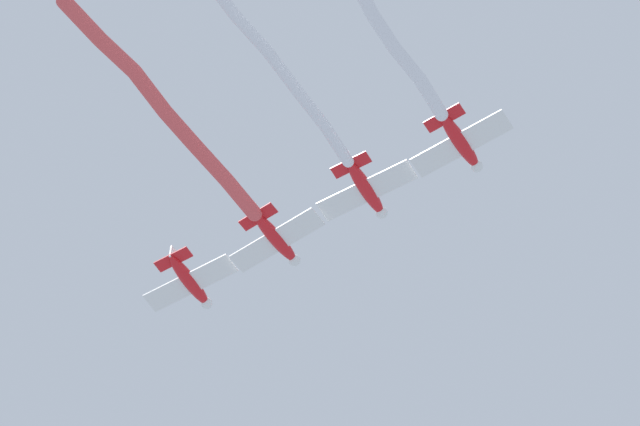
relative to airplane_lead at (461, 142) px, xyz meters
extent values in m
ellipsoid|color=red|center=(-0.06, -0.09, -0.01)|extent=(3.02, 4.25, 0.90)
sphere|color=white|center=(1.01, 1.71, -0.01)|extent=(1.05, 1.05, 0.77)
ellipsoid|color=black|center=(0.22, 0.38, 0.33)|extent=(1.08, 1.25, 0.48)
cube|color=white|center=(0.02, 0.04, -0.13)|extent=(6.27, 4.55, 0.12)
cube|color=red|center=(-1.00, -1.68, 0.07)|extent=(2.58, 2.00, 0.10)
cube|color=white|center=(-0.95, -1.61, 0.54)|extent=(0.61, 0.92, 1.24)
cylinder|color=white|center=(-1.82, -3.17, -0.02)|extent=(2.04, 2.75, 0.93)
cylinder|color=white|center=(-3.20, -5.36, 0.12)|extent=(2.25, 2.50, 1.12)
cylinder|color=white|center=(-4.56, -7.36, 0.42)|extent=(2.14, 2.45, 1.37)
sphere|color=white|center=(-1.18, -1.99, -0.06)|extent=(0.82, 0.82, 0.82)
sphere|color=white|center=(-2.45, -4.35, 0.01)|extent=(0.82, 0.82, 0.82)
sphere|color=white|center=(-3.94, -6.36, 0.23)|extent=(0.82, 0.82, 0.82)
sphere|color=white|center=(-5.18, -8.36, 0.61)|extent=(0.82, 0.82, 0.82)
ellipsoid|color=red|center=(-5.82, 3.19, 0.29)|extent=(2.84, 4.32, 0.90)
sphere|color=white|center=(-4.85, 5.05, 0.29)|extent=(1.03, 1.03, 0.77)
ellipsoid|color=black|center=(-5.57, 3.68, 0.63)|extent=(1.04, 1.25, 0.48)
cube|color=white|center=(-5.75, 3.32, 0.17)|extent=(6.37, 4.30, 0.12)
cube|color=red|center=(-6.68, 1.55, 0.37)|extent=(2.61, 1.90, 0.10)
cube|color=white|center=(-6.64, 1.63, 0.84)|extent=(0.57, 0.94, 1.24)
cylinder|color=white|center=(-7.52, 0.01, 0.32)|extent=(2.08, 2.82, 0.97)
cylinder|color=white|center=(-8.97, -2.42, 0.44)|extent=(2.18, 2.79, 0.81)
cylinder|color=white|center=(-10.56, -4.80, 0.75)|extent=(2.42, 2.79, 1.43)
cylinder|color=white|center=(-12.28, -7.10, 1.21)|extent=(2.50, 2.71, 1.19)
sphere|color=white|center=(-6.84, 1.24, 0.24)|extent=(0.73, 0.73, 0.73)
sphere|color=white|center=(-8.20, -1.23, 0.41)|extent=(0.73, 0.73, 0.73)
sphere|color=white|center=(-9.74, -3.62, 0.47)|extent=(0.73, 0.73, 0.73)
sphere|color=white|center=(-11.38, -5.98, 1.03)|extent=(0.73, 0.73, 0.73)
sphere|color=white|center=(-13.18, -8.22, 1.40)|extent=(0.73, 0.73, 0.73)
ellipsoid|color=red|center=(-11.59, 6.48, -0.01)|extent=(3.14, 4.19, 0.90)
sphere|color=white|center=(-10.45, 8.25, -0.01)|extent=(1.06, 1.06, 0.77)
ellipsoid|color=black|center=(-11.29, 6.94, 0.33)|extent=(1.10, 1.25, 0.48)
cube|color=white|center=(-11.51, 6.60, -0.13)|extent=(6.20, 4.72, 0.12)
cube|color=red|center=(-12.59, 4.92, 0.07)|extent=(2.56, 2.06, 0.10)
cube|color=white|center=(-12.54, 5.00, 0.54)|extent=(0.64, 0.91, 1.24)
cylinder|color=#DB4C4C|center=(-13.58, 3.54, 0.19)|extent=(2.60, 2.75, 1.64)
cylinder|color=#DB4C4C|center=(-15.26, 1.24, 0.54)|extent=(2.61, 2.97, 1.20)
cylinder|color=#DB4C4C|center=(-17.00, -1.08, 0.87)|extent=(2.67, 2.81, 1.56)
cylinder|color=#DB4C4C|center=(-18.64, -3.57, 1.10)|extent=(2.39, 3.22, 0.94)
cylinder|color=#DB4C4C|center=(-20.32, -6.03, 1.11)|extent=(2.53, 2.77, 0.97)
cylinder|color=#DB4C4C|center=(-22.16, -8.28, 1.34)|extent=(2.81, 2.93, 1.51)
sphere|color=#DB4C4C|center=(-12.78, 4.63, -0.06)|extent=(0.94, 0.94, 0.94)
sphere|color=#DB4C4C|center=(-14.38, 2.45, 0.45)|extent=(0.94, 0.94, 0.94)
sphere|color=#DB4C4C|center=(-16.14, 0.04, 0.64)|extent=(0.94, 0.94, 0.94)
sphere|color=#DB4C4C|center=(-17.86, -2.19, 1.10)|extent=(0.94, 0.94, 0.94)
sphere|color=#DB4C4C|center=(-19.42, -4.95, 1.10)|extent=(0.94, 0.94, 0.94)
sphere|color=#DB4C4C|center=(-21.22, -7.11, 1.12)|extent=(0.94, 0.94, 0.94)
sphere|color=#DB4C4C|center=(-23.11, -9.44, 1.55)|extent=(0.94, 0.94, 0.94)
ellipsoid|color=red|center=(-17.35, 9.76, 0.29)|extent=(2.88, 4.30, 0.90)
sphere|color=white|center=(-16.36, 11.61, 0.29)|extent=(1.04, 1.04, 0.77)
ellipsoid|color=black|center=(-17.09, 10.25, 0.63)|extent=(1.05, 1.25, 0.48)
cube|color=white|center=(-17.28, 9.90, 0.17)|extent=(6.35, 4.36, 0.12)
cube|color=red|center=(-18.23, 8.14, 0.37)|extent=(2.60, 1.93, 0.10)
cube|color=white|center=(-18.19, 8.21, 0.84)|extent=(0.58, 0.94, 1.24)
camera|label=1|loc=(-6.89, -43.47, -76.25)|focal=81.27mm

